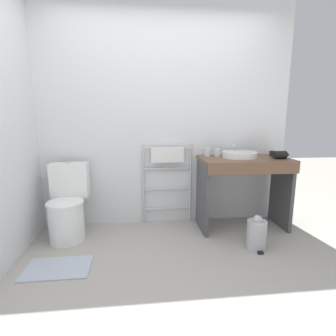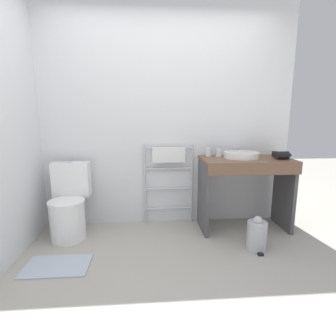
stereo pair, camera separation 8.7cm
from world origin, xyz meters
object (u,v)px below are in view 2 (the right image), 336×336
Objects in this scene: cup_near_edge at (219,153)px; trash_bin at (257,235)px; cup_near_wall at (209,152)px; hair_dryer at (282,155)px; towel_radiator at (169,167)px; toilet at (69,206)px; sink_basin at (241,155)px.

cup_near_edge is 1.02m from trash_bin.
cup_near_wall reaches higher than hair_dryer.
hair_dryer is (1.24, -0.32, 0.18)m from towel_radiator.
toilet is 8.73× the size of cup_near_edge.
towel_radiator is 2.77× the size of trash_bin.
towel_radiator reaches higher than toilet.
cup_near_wall is at bearing 165.72° from cup_near_edge.
cup_near_wall is 0.28× the size of trash_bin.
trash_bin is at bearing -13.62° from toilet.
toilet is at bearing -165.41° from towel_radiator.
toilet is 0.83× the size of towel_radiator.
cup_near_wall is at bearing 8.18° from toilet.
cup_near_edge reaches higher than trash_bin.
sink_basin is at bearing -13.82° from towel_radiator.
cup_near_wall is 0.81m from hair_dryer.
hair_dryer is 0.52× the size of trash_bin.
toilet is at bearing 179.22° from hair_dryer.
trash_bin is at bearing -134.40° from hair_dryer.
sink_basin is (1.94, 0.09, 0.53)m from toilet.
towel_radiator is 1.25m from trash_bin.
sink_basin is at bearing -22.12° from cup_near_wall.
cup_near_edge is 0.51× the size of hair_dryer.
cup_near_edge is at bearing -14.28° from cup_near_wall.
hair_dryer is (0.77, -0.26, -0.01)m from cup_near_wall.
hair_dryer is at bearing -14.60° from towel_radiator.
hair_dryer is at bearing -0.78° from toilet.
toilet is 2.42m from hair_dryer.
toilet is 1.70m from cup_near_wall.
towel_radiator is 0.51m from cup_near_wall.
towel_radiator reaches higher than cup_near_edge.
hair_dryer is at bearing -18.85° from cup_near_wall.
hair_dryer reaches higher than toilet.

